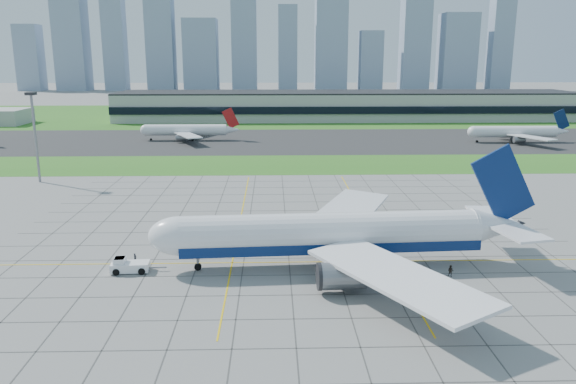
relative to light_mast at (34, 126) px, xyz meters
name	(u,v)px	position (x,y,z in m)	size (l,w,h in m)	color
ground	(289,258)	(70.00, -65.00, -16.18)	(1400.00, 1400.00, 0.00)	gray
grass_median	(281,164)	(70.00, 25.00, -16.16)	(700.00, 35.00, 0.04)	#2E6D1F
asphalt_taxiway	(279,141)	(70.00, 80.00, -16.15)	(700.00, 75.00, 0.04)	#383838
grass_far	(277,115)	(70.00, 190.00, -16.16)	(700.00, 145.00, 0.04)	#2E6D1F
apron_markings	(289,239)	(70.43, -53.91, -16.17)	(120.00, 130.00, 0.03)	#474744
terminal	(346,105)	(110.00, 164.87, -8.29)	(260.00, 43.00, 15.80)	#B7B7B2
light_mast	(34,126)	(0.00, 0.00, 0.00)	(2.50, 2.50, 25.60)	gray
city_skyline	(266,33)	(61.29, 455.00, 42.91)	(523.00, 32.40, 160.00)	#8699B0
airliner	(333,234)	(77.46, -69.01, -10.46)	(66.53, 67.27, 20.93)	white
pushback_tug	(128,266)	(42.89, -70.83, -15.05)	(9.22, 3.52, 2.55)	white
crew_near	(135,258)	(43.04, -66.66, -15.30)	(0.65, 0.42, 1.77)	black
crew_far	(451,271)	(96.34, -74.39, -15.20)	(0.95, 0.74, 1.96)	black
distant_jet_1	(188,130)	(30.63, 82.17, -11.70)	(40.17, 42.66, 14.08)	white
distant_jet_2	(516,132)	(169.78, 72.71, -11.70)	(40.83, 42.66, 14.08)	white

